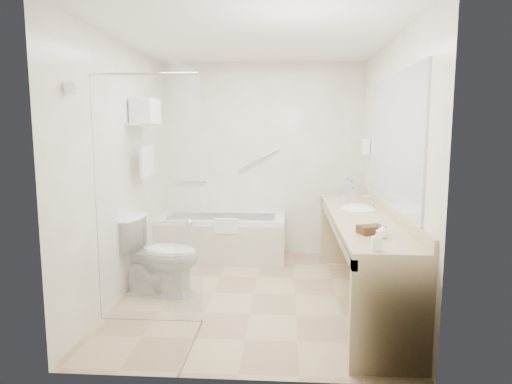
# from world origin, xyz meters

# --- Properties ---
(floor) EXTENTS (3.20, 3.20, 0.00)m
(floor) POSITION_xyz_m (0.00, 0.00, 0.00)
(floor) COLOR tan
(floor) RESTS_ON ground
(ceiling) EXTENTS (2.60, 3.20, 0.10)m
(ceiling) POSITION_xyz_m (0.00, 0.00, 2.50)
(ceiling) COLOR white
(ceiling) RESTS_ON wall_back
(wall_back) EXTENTS (2.60, 0.10, 2.50)m
(wall_back) POSITION_xyz_m (0.00, 1.60, 1.25)
(wall_back) COLOR white
(wall_back) RESTS_ON ground
(wall_front) EXTENTS (2.60, 0.10, 2.50)m
(wall_front) POSITION_xyz_m (0.00, -1.60, 1.25)
(wall_front) COLOR white
(wall_front) RESTS_ON ground
(wall_left) EXTENTS (0.10, 3.20, 2.50)m
(wall_left) POSITION_xyz_m (-1.30, 0.00, 1.25)
(wall_left) COLOR white
(wall_left) RESTS_ON ground
(wall_right) EXTENTS (0.10, 3.20, 2.50)m
(wall_right) POSITION_xyz_m (1.30, 0.00, 1.25)
(wall_right) COLOR white
(wall_right) RESTS_ON ground
(bathtub) EXTENTS (1.60, 0.73, 0.59)m
(bathtub) POSITION_xyz_m (-0.50, 1.24, 0.28)
(bathtub) COLOR white
(bathtub) RESTS_ON floor
(grab_bar_short) EXTENTS (0.40, 0.03, 0.03)m
(grab_bar_short) POSITION_xyz_m (-0.95, 1.56, 0.95)
(grab_bar_short) COLOR silver
(grab_bar_short) RESTS_ON wall_back
(grab_bar_long) EXTENTS (0.53, 0.03, 0.33)m
(grab_bar_long) POSITION_xyz_m (-0.05, 1.56, 1.25)
(grab_bar_long) COLOR silver
(grab_bar_long) RESTS_ON wall_back
(shower_enclosure) EXTENTS (0.96, 0.91, 2.11)m
(shower_enclosure) POSITION_xyz_m (-0.63, -0.93, 1.07)
(shower_enclosure) COLOR silver
(shower_enclosure) RESTS_ON floor
(towel_shelf) EXTENTS (0.24, 0.55, 0.81)m
(towel_shelf) POSITION_xyz_m (-1.17, 0.35, 1.75)
(towel_shelf) COLOR silver
(towel_shelf) RESTS_ON wall_left
(vanity_counter) EXTENTS (0.55, 2.70, 0.95)m
(vanity_counter) POSITION_xyz_m (1.02, -0.15, 0.64)
(vanity_counter) COLOR tan
(vanity_counter) RESTS_ON floor
(sink) EXTENTS (0.40, 0.52, 0.14)m
(sink) POSITION_xyz_m (1.05, 0.25, 0.82)
(sink) COLOR white
(sink) RESTS_ON vanity_counter
(faucet) EXTENTS (0.03, 0.03, 0.14)m
(faucet) POSITION_xyz_m (1.20, 0.25, 0.93)
(faucet) COLOR silver
(faucet) RESTS_ON vanity_counter
(mirror) EXTENTS (0.02, 2.00, 1.20)m
(mirror) POSITION_xyz_m (1.29, -0.15, 1.55)
(mirror) COLOR #ADB2BA
(mirror) RESTS_ON wall_right
(hairdryer_unit) EXTENTS (0.08, 0.10, 0.18)m
(hairdryer_unit) POSITION_xyz_m (1.25, 1.05, 1.45)
(hairdryer_unit) COLOR white
(hairdryer_unit) RESTS_ON wall_right
(toilet) EXTENTS (0.86, 0.56, 0.79)m
(toilet) POSITION_xyz_m (-0.95, -0.05, 0.39)
(toilet) COLOR white
(toilet) RESTS_ON floor
(amenity_basket) EXTENTS (0.23, 0.19, 0.06)m
(amenity_basket) POSITION_xyz_m (0.98, -0.90, 0.88)
(amenity_basket) COLOR #4A301A
(amenity_basket) RESTS_ON vanity_counter
(soap_bottle_a) EXTENTS (0.07, 0.14, 0.06)m
(soap_bottle_a) POSITION_xyz_m (0.92, -1.40, 0.88)
(soap_bottle_a) COLOR white
(soap_bottle_a) RESTS_ON vanity_counter
(soap_bottle_b) EXTENTS (0.10, 0.13, 0.09)m
(soap_bottle_b) POSITION_xyz_m (1.04, -1.04, 0.90)
(soap_bottle_b) COLOR white
(soap_bottle_b) RESTS_ON vanity_counter
(water_bottle_left) EXTENTS (0.07, 0.07, 0.22)m
(water_bottle_left) POSITION_xyz_m (1.07, 0.87, 0.95)
(water_bottle_left) COLOR silver
(water_bottle_left) RESTS_ON vanity_counter
(water_bottle_mid) EXTENTS (0.07, 0.07, 0.22)m
(water_bottle_mid) POSITION_xyz_m (1.05, 1.10, 0.95)
(water_bottle_mid) COLOR silver
(water_bottle_mid) RESTS_ON vanity_counter
(water_bottle_right) EXTENTS (0.06, 0.06, 0.19)m
(water_bottle_right) POSITION_xyz_m (1.04, 0.50, 0.94)
(water_bottle_right) COLOR silver
(water_bottle_right) RESTS_ON vanity_counter
(drinking_glass_near) EXTENTS (0.08, 0.08, 0.09)m
(drinking_glass_near) POSITION_xyz_m (0.96, 0.64, 0.90)
(drinking_glass_near) COLOR silver
(drinking_glass_near) RESTS_ON vanity_counter
(drinking_glass_far) EXTENTS (0.07, 0.07, 0.08)m
(drinking_glass_far) POSITION_xyz_m (0.88, 0.38, 0.89)
(drinking_glass_far) COLOR silver
(drinking_glass_far) RESTS_ON vanity_counter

